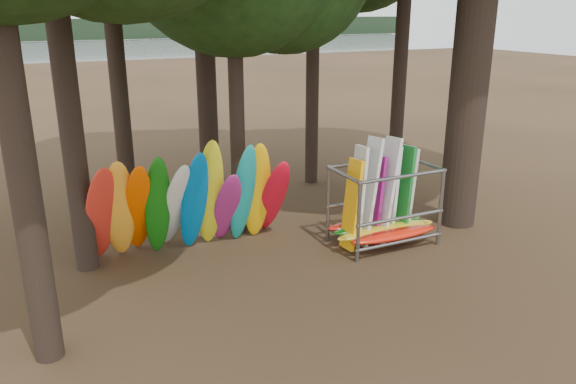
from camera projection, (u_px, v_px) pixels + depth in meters
name	position (u px, v px, depth m)	size (l,w,h in m)	color
ground	(327.00, 261.00, 13.84)	(120.00, 120.00, 0.00)	#47331E
lake	(76.00, 62.00, 65.34)	(160.00, 160.00, 0.00)	gray
far_shore	(48.00, 30.00, 107.64)	(160.00, 4.00, 4.00)	black
kayak_row	(189.00, 203.00, 13.93)	(5.22, 2.09, 3.18)	red
storage_rack	(383.00, 207.00, 14.66)	(2.98, 1.58, 2.87)	slate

